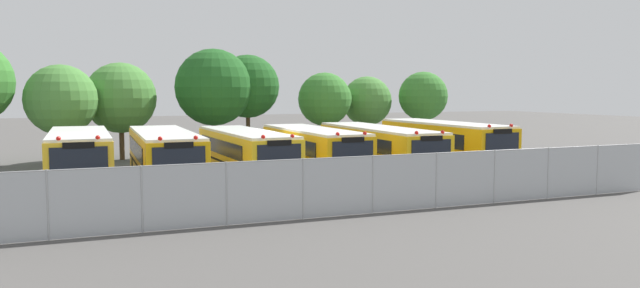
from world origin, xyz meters
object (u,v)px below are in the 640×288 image
(tree_4, at_px, (249,86))
(tree_3, at_px, (215,86))
(school_bus_4, at_px, (378,147))
(tree_5, at_px, (327,99))
(school_bus_5, at_px, (444,143))
(tree_1, at_px, (60,101))
(school_bus_3, at_px, (313,149))
(school_bus_0, at_px, (79,157))
(tree_6, at_px, (366,101))
(school_bus_1, at_px, (164,155))
(school_bus_2, at_px, (245,152))
(traffic_cone, at_px, (517,188))
(tree_2, at_px, (118,99))
(tree_7, at_px, (424,97))

(tree_4, bearing_deg, tree_3, -161.75)
(school_bus_4, bearing_deg, tree_3, -55.29)
(tree_4, relative_size, tree_5, 1.20)
(school_bus_5, xyz_separation_m, tree_1, (-19.90, 9.61, 2.34))
(school_bus_3, bearing_deg, school_bus_0, -0.69)
(school_bus_3, height_order, tree_6, tree_6)
(tree_3, bearing_deg, school_bus_5, -44.64)
(school_bus_4, bearing_deg, school_bus_1, 2.54)
(tree_3, xyz_separation_m, tree_6, (11.85, 1.71, -1.08))
(school_bus_2, xyz_separation_m, tree_3, (0.77, 10.32, 3.33))
(tree_4, relative_size, traffic_cone, 14.30)
(tree_2, height_order, tree_7, tree_2)
(tree_2, height_order, tree_4, tree_4)
(school_bus_0, relative_size, school_bus_5, 0.97)
(tree_4, distance_m, traffic_cone, 21.15)
(tree_4, bearing_deg, tree_1, -171.76)
(school_bus_4, relative_size, school_bus_5, 1.11)
(school_bus_3, xyz_separation_m, traffic_cone, (5.88, -8.71, -1.10))
(school_bus_1, distance_m, school_bus_2, 3.93)
(tree_1, distance_m, tree_5, 17.52)
(tree_1, xyz_separation_m, tree_4, (11.83, 1.71, 0.91))
(school_bus_0, distance_m, tree_4, 15.76)
(tree_2, xyz_separation_m, tree_3, (5.93, -1.04, 0.80))
(school_bus_0, height_order, tree_6, tree_6)
(tree_1, bearing_deg, school_bus_5, -25.78)
(tree_3, relative_size, tree_5, 1.25)
(school_bus_3, distance_m, tree_7, 16.72)
(school_bus_0, bearing_deg, school_bus_2, 178.37)
(school_bus_0, relative_size, tree_7, 1.70)
(tree_2, bearing_deg, school_bus_4, -41.77)
(tree_7, bearing_deg, tree_4, 176.70)
(school_bus_0, bearing_deg, school_bus_4, 179.99)
(school_bus_4, relative_size, tree_3, 1.60)
(tree_5, relative_size, tree_7, 0.98)
(tree_7, bearing_deg, school_bus_2, -147.97)
(tree_3, bearing_deg, tree_1, -174.63)
(school_bus_2, height_order, tree_6, tree_6)
(tree_2, xyz_separation_m, tree_4, (8.48, -0.20, 0.83))
(school_bus_2, distance_m, tree_1, 12.95)
(tree_6, bearing_deg, tree_7, -22.24)
(school_bus_1, relative_size, tree_2, 1.74)
(school_bus_2, xyz_separation_m, tree_2, (-5.16, 11.36, 2.53))
(school_bus_0, distance_m, tree_1, 9.49)
(school_bus_5, distance_m, traffic_cone, 8.68)
(school_bus_0, bearing_deg, tree_7, -156.72)
(tree_7, bearing_deg, tree_3, -179.73)
(school_bus_2, distance_m, tree_6, 17.58)
(school_bus_4, bearing_deg, school_bus_0, 0.91)
(school_bus_5, xyz_separation_m, tree_4, (-8.07, 11.33, 3.25))
(school_bus_0, height_order, school_bus_3, school_bus_0)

